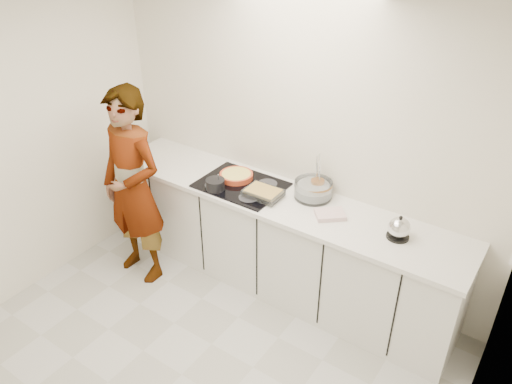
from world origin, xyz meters
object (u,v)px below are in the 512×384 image
Objects in this scene: tart_dish at (236,176)px; baking_dish at (263,193)px; kettle at (399,229)px; mixing_bowl at (313,190)px; saucepan at (215,184)px; cook at (133,188)px; utensil_crock at (317,188)px; hob at (241,185)px.

tart_dish is 0.38m from baking_dish.
tart_dish is at bearing 178.86° from kettle.
tart_dish is 0.71m from mixing_bowl.
baking_dish is (0.40, 0.13, -0.01)m from saucepan.
kettle is 2.22m from cook.
saucepan is 0.82m from mixing_bowl.
cook is at bearing -150.37° from utensil_crock.
tart_dish reaches higher than hob.
cook reaches higher than saucepan.
hob is at bearing -32.91° from tart_dish.
tart_dish is 2.22× the size of utensil_crock.
saucepan reaches higher than mixing_bowl.
baking_dish is 1.45× the size of kettle.
utensil_crock is (0.35, 0.29, 0.02)m from baking_dish.
cook is at bearing -164.83° from kettle.
baking_dish is 1.13m from cook.
baking_dish is 0.41m from mixing_bowl.
cook is at bearing -150.06° from saucepan.
saucepan reaches higher than tart_dish.
baking_dish is at bearing -140.69° from utensil_crock.
kettle is 1.50× the size of utensil_crock.
saucepan is 0.42m from baking_dish.
hob is 0.66m from utensil_crock.
saucepan is at bearing 32.13° from cook.
utensil_crock is at bearing 31.82° from cook.
baking_dish is 0.77× the size of mixing_bowl.
hob is at bearing 38.19° from cook.
cook is (-1.37, -0.78, -0.08)m from utensil_crock.
mixing_bowl is at bearing 30.55° from cook.
kettle is at bearing 4.48° from baking_dish.
kettle reaches higher than utensil_crock.
mixing_bowl is at bearing 169.20° from kettle.
saucepan reaches higher than hob.
hob is 5.11× the size of utensil_crock.
baking_dish is at bearing -175.52° from kettle.
hob is 1.81× the size of mixing_bowl.
hob is 0.12m from tart_dish.
utensil_crock is at bearing 20.56° from hob.
baking_dish is 1.13m from kettle.
hob is 1.39m from kettle.
hob is 3.41× the size of kettle.
hob is at bearing -159.44° from utensil_crock.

